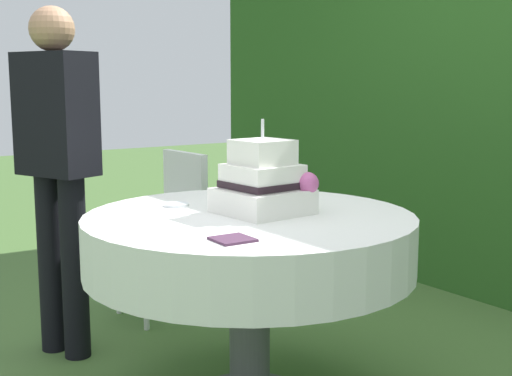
# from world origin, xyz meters

# --- Properties ---
(cake_table) EXTENTS (1.27, 1.27, 0.77)m
(cake_table) POSITION_xyz_m (0.00, 0.00, 0.65)
(cake_table) COLOR #4C4C51
(cake_table) RESTS_ON ground_plane
(wedding_cake) EXTENTS (0.33, 0.34, 0.36)m
(wedding_cake) POSITION_xyz_m (0.01, 0.06, 0.88)
(wedding_cake) COLOR white
(wedding_cake) RESTS_ON cake_table
(serving_plate_near) EXTENTS (0.10, 0.10, 0.01)m
(serving_plate_near) POSITION_xyz_m (-0.32, -0.14, 0.77)
(serving_plate_near) COLOR white
(serving_plate_near) RESTS_ON cake_table
(serving_plate_far) EXTENTS (0.12, 0.12, 0.01)m
(serving_plate_far) POSITION_xyz_m (-0.28, 0.19, 0.77)
(serving_plate_far) COLOR white
(serving_plate_far) RESTS_ON cake_table
(napkin_stack) EXTENTS (0.13, 0.13, 0.01)m
(napkin_stack) POSITION_xyz_m (0.33, -0.29, 0.77)
(napkin_stack) COLOR #4C2D47
(napkin_stack) RESTS_ON cake_table
(garden_chair) EXTENTS (0.41, 0.41, 0.89)m
(garden_chair) POSITION_xyz_m (-1.14, 0.26, 0.54)
(garden_chair) COLOR white
(garden_chair) RESTS_ON ground_plane
(standing_person) EXTENTS (0.41, 0.32, 1.60)m
(standing_person) POSITION_xyz_m (-0.92, -0.42, 0.93)
(standing_person) COLOR black
(standing_person) RESTS_ON ground_plane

